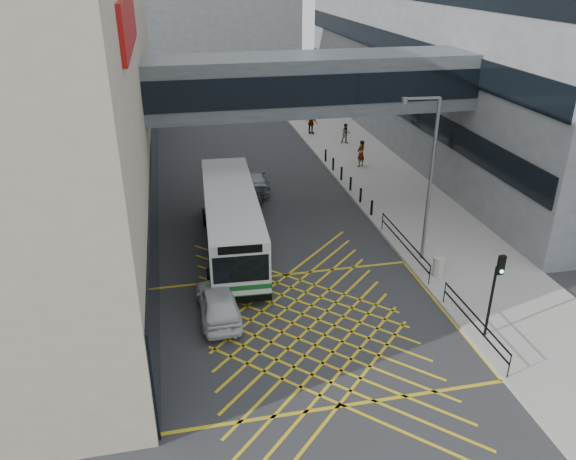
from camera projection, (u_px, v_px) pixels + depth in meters
ground at (308, 329)px, 22.80m from camera, size 120.00×120.00×0.00m
building_right at (532, 11)px, 44.19m from camera, size 24.09×44.00×20.00m
building_far at (181, 1)px, 71.51m from camera, size 28.00×16.00×18.00m
skybridge at (311, 83)px, 30.73m from camera, size 20.00×4.10×3.00m
pavement at (385, 183)px, 37.70m from camera, size 6.00×54.00×0.16m
box_junction at (308, 329)px, 22.80m from camera, size 12.00×9.00×0.01m
bus at (231, 219)px, 28.45m from camera, size 3.21×11.40×3.16m
car_white at (218, 302)px, 23.34m from camera, size 1.93×4.45×1.40m
car_dark at (243, 203)px, 32.69m from camera, size 3.60×5.42×1.58m
car_silver at (253, 179)px, 36.55m from camera, size 1.98×4.51×1.39m
traffic_light at (496, 284)px, 21.10m from camera, size 0.27×0.43×3.63m
street_lamp at (428, 171)px, 25.98m from camera, size 1.82×0.35×8.02m
litter_bin at (438, 266)px, 26.21m from camera, size 0.55×0.55×0.95m
kerb_railings at (432, 273)px, 25.15m from camera, size 0.05×12.54×1.00m
bollards at (346, 178)px, 36.95m from camera, size 0.14×10.14×0.90m
pedestrian_a at (361, 154)px, 40.15m from camera, size 0.93×0.86×1.90m
pedestrian_b at (346, 134)px, 45.36m from camera, size 0.81×0.50×1.61m
pedestrian_c at (311, 123)px, 47.85m from camera, size 1.19×1.18×1.92m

